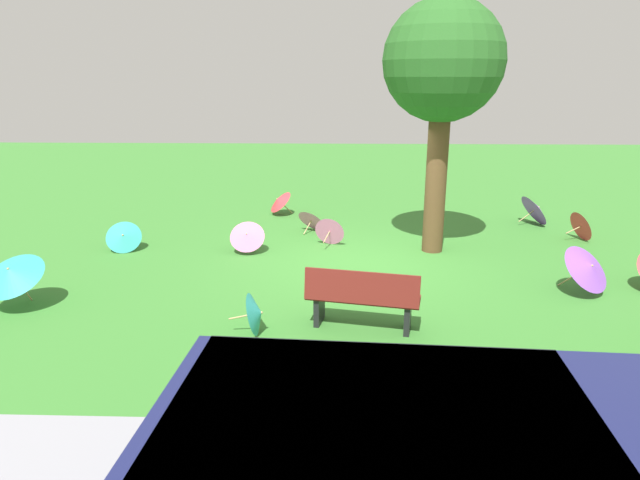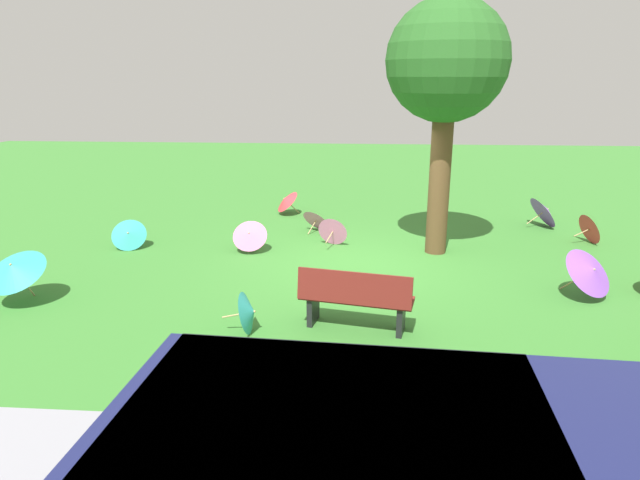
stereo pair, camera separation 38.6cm
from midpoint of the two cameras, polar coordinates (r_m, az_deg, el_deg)
The scene contains 13 objects.
ground at distance 10.55m, azimuth 5.37°, elevation -2.52°, with size 40.00×40.00×0.00m, color #387A2D.
park_bench at distance 7.72m, azimuth 5.17°, elevation -6.16°, with size 1.66×0.79×0.90m.
shade_tree at distance 11.00m, azimuth 14.14°, elevation 17.26°, with size 2.30×2.30×4.90m.
parasol_teal_0 at distance 9.65m, azimuth -28.39°, elevation -2.64°, with size 1.08×1.05×0.90m.
parasol_red_0 at distance 13.19m, azimuth 27.33°, elevation 1.13°, with size 0.68×0.76×0.69m.
parasol_pink_0 at distance 12.66m, azimuth 0.57°, elevation 2.24°, with size 0.84×0.80×0.60m.
parasol_teal_1 at distance 11.99m, azimuth -18.51°, elevation 0.59°, with size 0.81×0.71×0.63m.
parasol_purple_0 at distance 9.84m, azimuth 27.48°, elevation -2.92°, with size 1.12×1.08×0.84m.
parasol_teal_2 at distance 7.69m, azimuth -5.91°, elevation -7.54°, with size 0.53×0.61×0.62m.
parasol_red_2 at distance 14.25m, azimuth -2.83°, elevation 4.16°, with size 0.82×0.87×0.67m.
parasol_pink_1 at distance 11.16m, azimuth -6.40°, elevation 0.57°, with size 0.71×0.70×0.68m.
parasol_pink_3 at distance 11.62m, azimuth 2.36°, elevation 1.01°, with size 0.70×0.70×0.64m.
parasol_purple_3 at distance 14.16m, azimuth 23.20°, elevation 2.81°, with size 0.83×0.97×0.79m.
Camera 2 is at (0.09, 9.96, 3.44)m, focal length 30.62 mm.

